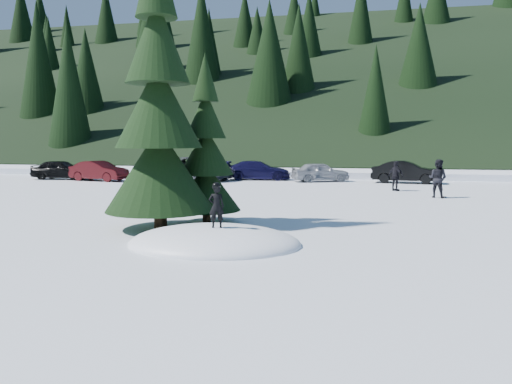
% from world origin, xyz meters
% --- Properties ---
extents(ground, '(200.00, 200.00, 0.00)m').
position_xyz_m(ground, '(0.00, 0.00, 0.00)').
color(ground, white).
rests_on(ground, ground).
extents(snow_mound, '(4.48, 3.52, 0.96)m').
position_xyz_m(snow_mound, '(0.00, 0.00, 0.00)').
color(snow_mound, white).
rests_on(snow_mound, ground).
extents(forest_hillside, '(200.00, 60.00, 25.00)m').
position_xyz_m(forest_hillside, '(0.00, 54.00, 12.50)').
color(forest_hillside, black).
rests_on(forest_hillside, ground).
extents(spruce_tall, '(3.20, 3.20, 8.60)m').
position_xyz_m(spruce_tall, '(-2.20, 1.80, 3.32)').
color(spruce_tall, '#302010').
rests_on(spruce_tall, ground).
extents(spruce_short, '(2.20, 2.20, 5.37)m').
position_xyz_m(spruce_short, '(-1.20, 3.20, 2.10)').
color(spruce_short, '#302010').
rests_on(spruce_short, ground).
extents(child_skier, '(0.45, 0.36, 1.06)m').
position_xyz_m(child_skier, '(0.13, -0.22, 1.01)').
color(child_skier, black).
rests_on(child_skier, snow_mound).
extents(adult_0, '(1.08, 1.01, 1.77)m').
position_xyz_m(adult_0, '(7.14, 12.02, 0.89)').
color(adult_0, black).
rests_on(adult_0, ground).
extents(adult_1, '(0.94, 0.89, 1.56)m').
position_xyz_m(adult_1, '(5.48, 14.79, 0.78)').
color(adult_1, black).
rests_on(adult_1, ground).
extents(car_0, '(4.00, 1.84, 1.33)m').
position_xyz_m(car_0, '(-16.12, 18.20, 0.66)').
color(car_0, black).
rests_on(car_0, ground).
extents(car_1, '(4.10, 2.06, 1.29)m').
position_xyz_m(car_1, '(-12.96, 17.60, 0.65)').
color(car_1, '#390A0C').
rests_on(car_1, ground).
extents(car_2, '(6.09, 4.44, 1.54)m').
position_xyz_m(car_2, '(-7.04, 19.43, 0.77)').
color(car_2, '#474A4E').
rests_on(car_2, ground).
extents(car_3, '(4.53, 2.25, 1.27)m').
position_xyz_m(car_3, '(-3.03, 20.53, 0.63)').
color(car_3, '#100E33').
rests_on(car_3, ground).
extents(car_4, '(3.93, 2.78, 1.24)m').
position_xyz_m(car_4, '(1.18, 19.87, 0.62)').
color(car_4, '#92949A').
rests_on(car_4, ground).
extents(car_5, '(4.30, 2.01, 1.36)m').
position_xyz_m(car_5, '(6.44, 19.86, 0.68)').
color(car_5, black).
rests_on(car_5, ground).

